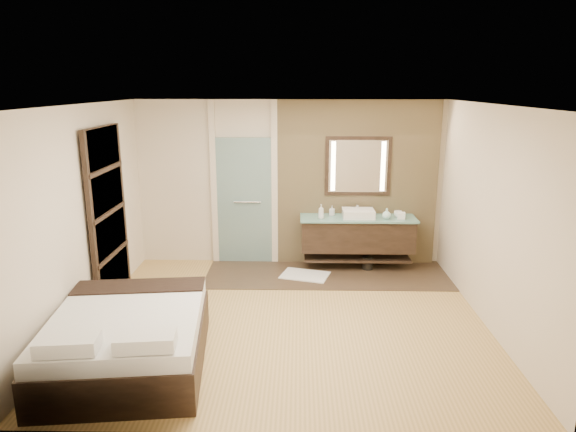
{
  "coord_description": "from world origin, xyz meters",
  "views": [
    {
      "loc": [
        0.15,
        -6.06,
        2.92
      ],
      "look_at": [
        0.01,
        0.6,
        1.22
      ],
      "focal_mm": 32.0,
      "sensor_mm": 36.0,
      "label": 1
    }
  ],
  "objects_px": {
    "mirror_unit": "(358,166)",
    "waste_bin": "(368,263)",
    "vanity": "(357,234)",
    "bed": "(128,339)"
  },
  "relations": [
    {
      "from": "waste_bin",
      "to": "bed",
      "type": "bearing_deg",
      "value": -134.17
    },
    {
      "from": "mirror_unit",
      "to": "waste_bin",
      "type": "relative_size",
      "value": 4.79
    },
    {
      "from": "vanity",
      "to": "mirror_unit",
      "type": "xyz_separation_m",
      "value": [
        0.0,
        0.24,
        1.07
      ]
    },
    {
      "from": "vanity",
      "to": "mirror_unit",
      "type": "distance_m",
      "value": 1.1
    },
    {
      "from": "mirror_unit",
      "to": "waste_bin",
      "type": "distance_m",
      "value": 1.58
    },
    {
      "from": "bed",
      "to": "waste_bin",
      "type": "distance_m",
      "value": 4.2
    },
    {
      "from": "mirror_unit",
      "to": "waste_bin",
      "type": "xyz_separation_m",
      "value": [
        0.17,
        -0.31,
        -1.54
      ]
    },
    {
      "from": "vanity",
      "to": "waste_bin",
      "type": "xyz_separation_m",
      "value": [
        0.17,
        -0.07,
        -0.47
      ]
    },
    {
      "from": "vanity",
      "to": "bed",
      "type": "xyz_separation_m",
      "value": [
        -2.75,
        -3.08,
        -0.27
      ]
    },
    {
      "from": "vanity",
      "to": "bed",
      "type": "distance_m",
      "value": 4.13
    }
  ]
}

